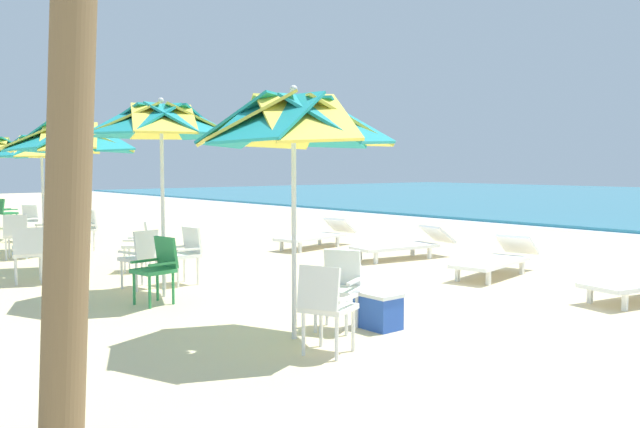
# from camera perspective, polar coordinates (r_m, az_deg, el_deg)

# --- Properties ---
(ground_plane) EXTENTS (80.00, 80.00, 0.00)m
(ground_plane) POSITION_cam_1_polar(r_m,az_deg,el_deg) (9.25, 10.57, -6.98)
(ground_plane) COLOR beige
(beach_umbrella_0) EXTENTS (2.07, 2.07, 2.60)m
(beach_umbrella_0) POSITION_cam_1_polar(r_m,az_deg,el_deg) (6.63, -2.33, 7.95)
(beach_umbrella_0) COLOR silver
(beach_umbrella_0) RESTS_ON ground
(plastic_chair_0) EXTENTS (0.57, 0.59, 0.87)m
(plastic_chair_0) POSITION_cam_1_polar(r_m,az_deg,el_deg) (6.16, 0.46, -7.85)
(plastic_chair_0) COLOR white
(plastic_chair_0) RESTS_ON ground
(plastic_chair_1) EXTENTS (0.60, 0.62, 0.87)m
(plastic_chair_1) POSITION_cam_1_polar(r_m,az_deg,el_deg) (7.15, 1.64, -6.17)
(plastic_chair_1) COLOR white
(plastic_chair_1) RESTS_ON ground
(beach_umbrella_1) EXTENTS (2.03, 2.03, 2.71)m
(beach_umbrella_1) POSITION_cam_1_polar(r_m,az_deg,el_deg) (9.07, -13.76, 7.75)
(beach_umbrella_1) COLOR silver
(beach_umbrella_1) RESTS_ON ground
(plastic_chair_2) EXTENTS (0.50, 0.52, 0.87)m
(plastic_chair_2) POSITION_cam_1_polar(r_m,az_deg,el_deg) (8.69, -14.05, -4.44)
(plastic_chair_2) COLOR #2D8C4C
(plastic_chair_2) RESTS_ON ground
(plastic_chair_3) EXTENTS (0.48, 0.51, 0.87)m
(plastic_chair_3) POSITION_cam_1_polar(r_m,az_deg,el_deg) (10.04, -11.78, -3.24)
(plastic_chair_3) COLOR white
(plastic_chair_3) RESTS_ON ground
(plastic_chair_4) EXTENTS (0.55, 0.52, 0.87)m
(plastic_chair_4) POSITION_cam_1_polar(r_m,az_deg,el_deg) (9.77, -15.37, -3.51)
(plastic_chair_4) COLOR white
(plastic_chair_4) RESTS_ON ground
(beach_umbrella_2) EXTENTS (2.19, 2.19, 2.58)m
(beach_umbrella_2) POSITION_cam_1_polar(r_m,az_deg,el_deg) (11.51, -21.00, 6.15)
(beach_umbrella_2) COLOR silver
(beach_umbrella_2) RESTS_ON ground
(plastic_chair_5) EXTENTS (0.56, 0.54, 0.87)m
(plastic_chair_5) POSITION_cam_1_polar(r_m,az_deg,el_deg) (12.40, -21.05, -2.03)
(plastic_chair_5) COLOR white
(plastic_chair_5) RESTS_ON ground
(plastic_chair_6) EXTENTS (0.55, 0.53, 0.87)m
(plastic_chair_6) POSITION_cam_1_polar(r_m,az_deg,el_deg) (10.83, -24.26, -2.99)
(plastic_chair_6) COLOR white
(plastic_chair_6) RESTS_ON ground
(plastic_chair_7) EXTENTS (0.62, 0.63, 0.87)m
(plastic_chair_7) POSITION_cam_1_polar(r_m,az_deg,el_deg) (11.42, -15.41, -2.41)
(plastic_chair_7) COLOR white
(plastic_chair_7) RESTS_ON ground
(beach_umbrella_3) EXTENTS (2.10, 2.10, 2.49)m
(beach_umbrella_3) POSITION_cam_1_polar(r_m,az_deg,el_deg) (14.47, -23.26, 5.34)
(beach_umbrella_3) COLOR silver
(beach_umbrella_3) RESTS_ON ground
(plastic_chair_8) EXTENTS (0.63, 0.63, 0.87)m
(plastic_chair_8) POSITION_cam_1_polar(r_m,az_deg,el_deg) (14.98, -22.50, -1.04)
(plastic_chair_8) COLOR white
(plastic_chair_8) RESTS_ON ground
(plastic_chair_9) EXTENTS (0.60, 0.58, 0.87)m
(plastic_chair_9) POSITION_cam_1_polar(r_m,az_deg,el_deg) (13.74, -25.10, -1.56)
(plastic_chair_9) COLOR white
(plastic_chair_9) RESTS_ON ground
(plastic_chair_10) EXTENTS (0.47, 0.49, 0.87)m
(plastic_chair_10) POSITION_cam_1_polar(r_m,az_deg,el_deg) (14.61, -19.92, -1.09)
(plastic_chair_10) COLOR white
(plastic_chair_10) RESTS_ON ground
(plastic_chair_11) EXTENTS (0.62, 0.63, 0.87)m
(plastic_chair_11) POSITION_cam_1_polar(r_m,az_deg,el_deg) (16.92, -24.34, -0.52)
(plastic_chair_11) COLOR white
(plastic_chair_11) RESTS_ON ground
(plastic_chair_12) EXTENTS (0.52, 0.54, 0.87)m
(plastic_chair_12) POSITION_cam_1_polar(r_m,az_deg,el_deg) (20.62, -25.93, 0.21)
(plastic_chair_12) COLOR #2D8C4C
(plastic_chair_12) RESTS_ON ground
(sun_lounger_1) EXTENTS (1.01, 2.22, 0.62)m
(sun_lounger_1) POSITION_cam_1_polar(r_m,az_deg,el_deg) (10.95, 15.23, -3.82)
(sun_lounger_1) COLOR white
(sun_lounger_1) RESTS_ON ground
(sun_lounger_2) EXTENTS (0.94, 2.21, 0.62)m
(sun_lounger_2) POSITION_cam_1_polar(r_m,az_deg,el_deg) (12.61, 7.35, -2.67)
(sun_lounger_2) COLOR white
(sun_lounger_2) RESTS_ON ground
(sun_lounger_3) EXTENTS (1.02, 2.22, 0.62)m
(sun_lounger_3) POSITION_cam_1_polar(r_m,az_deg,el_deg) (14.21, -0.34, -1.86)
(sun_lounger_3) COLOR white
(sun_lounger_3) RESTS_ON ground
(cooler_box) EXTENTS (0.50, 0.34, 0.40)m
(cooler_box) POSITION_cam_1_polar(r_m,az_deg,el_deg) (7.26, 5.11, -8.40)
(cooler_box) COLOR blue
(cooler_box) RESTS_ON ground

